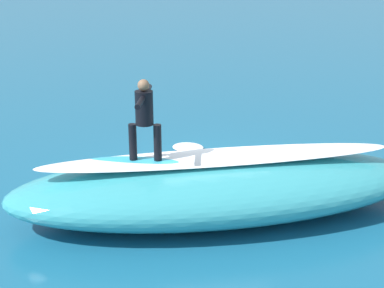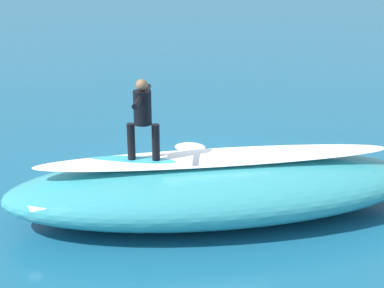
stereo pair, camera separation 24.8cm
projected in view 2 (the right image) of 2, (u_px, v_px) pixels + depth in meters
name	position (u px, v px, depth m)	size (l,w,h in m)	color
ground_plane	(206.00, 180.00, 12.28)	(120.00, 120.00, 0.00)	#196084
wave_crest	(217.00, 187.00, 10.54)	(7.86, 2.71, 1.12)	teal
wave_foam_lip	(217.00, 157.00, 10.34)	(6.68, 0.95, 0.08)	white
surfboard_riding	(144.00, 161.00, 10.14)	(2.18, 0.53, 0.08)	#33B2D1
surfer_riding	(143.00, 114.00, 9.83)	(0.66, 1.32, 1.48)	black
surfboard_paddling	(229.00, 163.00, 13.11)	(2.18, 0.53, 0.09)	#E0563D
surfer_paddling	(233.00, 155.00, 13.11)	(1.56, 0.54, 0.28)	black
foam_patch_near	(190.00, 147.00, 14.07)	(0.79, 0.66, 0.11)	white
foam_patch_mid	(100.00, 215.00, 10.60)	(0.53, 0.35, 0.08)	white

